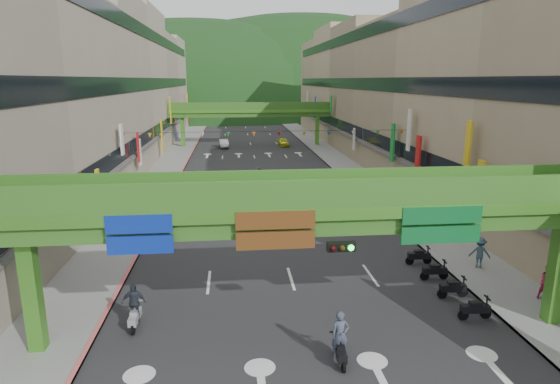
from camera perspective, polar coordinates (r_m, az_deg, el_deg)
road_slab at (r=62.76m, az=-2.97°, el=3.72°), size 18.00×140.00×0.02m
sidewalk_left at (r=63.18m, az=-13.00°, el=3.52°), size 4.00×140.00×0.15m
sidewalk_right at (r=64.23m, az=6.90°, el=3.93°), size 4.00×140.00×0.15m
curb_left at (r=62.97m, az=-11.29°, el=3.59°), size 0.20×140.00×0.18m
curb_right at (r=63.84m, az=5.23°, el=3.93°), size 0.20×140.00×0.18m
building_row_left at (r=63.79m, az=-20.69°, el=11.59°), size 12.80×95.00×19.00m
building_row_right at (r=65.57m, az=14.07°, el=12.07°), size 12.80×95.00×19.00m
overpass_near at (r=18.44m, az=6.89°, el=-3.93°), size 28.00×12.27×7.10m
overpass_far at (r=77.01m, az=-3.60°, el=9.58°), size 28.00×2.20×7.10m
hill_left at (r=172.51m, az=-9.93°, el=9.81°), size 168.00×140.00×112.00m
hill_right at (r=194.10m, az=2.53°, el=10.39°), size 208.00×176.00×128.00m
bunting_string at (r=42.14m, az=-1.67°, el=7.08°), size 26.00×0.36×0.47m
scooter_rider_near at (r=18.89m, az=7.35°, el=-17.41°), size 0.68×1.60×2.17m
scooter_rider_mid at (r=42.25m, az=5.35°, el=0.39°), size 0.99×1.59×2.17m
scooter_rider_left at (r=22.00m, az=-17.37°, el=-13.11°), size 1.05×1.60×2.13m
scooter_rider_far at (r=47.26m, az=-2.64°, el=1.78°), size 0.96×1.59×2.11m
parked_scooter_row at (r=26.37m, az=19.28°, el=-9.99°), size 1.60×7.15×1.08m
car_silver at (r=75.97m, az=-6.87°, el=5.87°), size 1.74×4.19×1.35m
car_yellow at (r=77.53m, az=0.39°, el=6.12°), size 1.84×4.00×1.33m
pedestrian_red at (r=26.82m, az=29.85°, el=-9.83°), size 1.01×0.88×1.78m
pedestrian_dark at (r=48.75m, az=12.52°, el=1.63°), size 1.09×0.49×1.82m
pedestrian_blue at (r=29.40m, az=23.15°, el=-7.08°), size 0.99×0.84×1.81m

